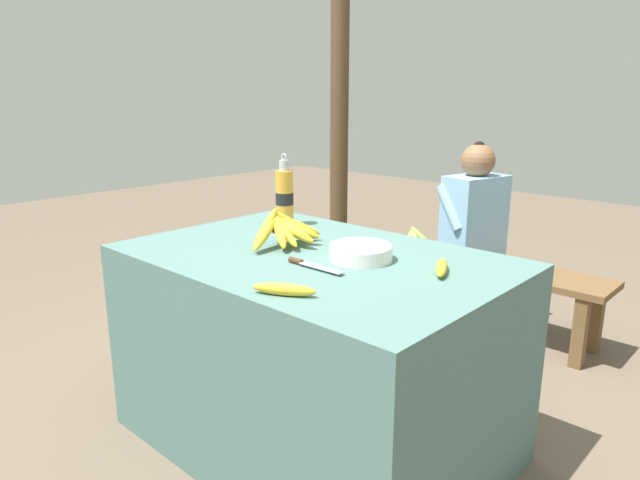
{
  "coord_description": "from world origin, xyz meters",
  "views": [
    {
      "loc": [
        1.34,
        -1.43,
        1.32
      ],
      "look_at": [
        -0.02,
        0.05,
        0.79
      ],
      "focal_mm": 32.0,
      "sensor_mm": 36.0,
      "label": 1
    }
  ],
  "objects_px": {
    "knife": "(308,264)",
    "banana_bunch_green": "(416,238)",
    "serving_bowl": "(361,251)",
    "water_bottle": "(285,197)",
    "support_post_near": "(339,107)",
    "loose_banana_side": "(441,267)",
    "loose_banana_front": "(284,289)",
    "wooden_bench": "(472,270)",
    "seated_vendor": "(467,223)",
    "banana_bunch_ripe": "(284,228)"
  },
  "relations": [
    {
      "from": "knife",
      "to": "banana_bunch_green",
      "type": "height_order",
      "value": "knife"
    },
    {
      "from": "serving_bowl",
      "to": "water_bottle",
      "type": "relative_size",
      "value": 0.7
    },
    {
      "from": "knife",
      "to": "support_post_near",
      "type": "distance_m",
      "value": 2.36
    },
    {
      "from": "loose_banana_side",
      "to": "support_post_near",
      "type": "distance_m",
      "value": 2.43
    },
    {
      "from": "loose_banana_front",
      "to": "wooden_bench",
      "type": "bearing_deg",
      "value": 100.87
    },
    {
      "from": "wooden_bench",
      "to": "seated_vendor",
      "type": "height_order",
      "value": "seated_vendor"
    },
    {
      "from": "loose_banana_side",
      "to": "knife",
      "type": "bearing_deg",
      "value": -145.67
    },
    {
      "from": "knife",
      "to": "wooden_bench",
      "type": "xyz_separation_m",
      "value": [
        -0.21,
        1.57,
        -0.43
      ]
    },
    {
      "from": "banana_bunch_ripe",
      "to": "loose_banana_side",
      "type": "distance_m",
      "value": 0.62
    },
    {
      "from": "loose_banana_front",
      "to": "support_post_near",
      "type": "xyz_separation_m",
      "value": [
        -1.57,
        2.06,
        0.44
      ]
    },
    {
      "from": "wooden_bench",
      "to": "banana_bunch_green",
      "type": "xyz_separation_m",
      "value": [
        -0.37,
        -0.01,
        0.13
      ]
    },
    {
      "from": "water_bottle",
      "to": "wooden_bench",
      "type": "distance_m",
      "value": 1.35
    },
    {
      "from": "loose_banana_front",
      "to": "support_post_near",
      "type": "distance_m",
      "value": 2.63
    },
    {
      "from": "banana_bunch_green",
      "to": "support_post_near",
      "type": "xyz_separation_m",
      "value": [
        -0.85,
        0.26,
        0.75
      ]
    },
    {
      "from": "knife",
      "to": "seated_vendor",
      "type": "relative_size",
      "value": 0.22
    },
    {
      "from": "seated_vendor",
      "to": "banana_bunch_ripe",
      "type": "bearing_deg",
      "value": 103.53
    },
    {
      "from": "serving_bowl",
      "to": "seated_vendor",
      "type": "xyz_separation_m",
      "value": [
        -0.32,
        1.36,
        -0.18
      ]
    },
    {
      "from": "knife",
      "to": "water_bottle",
      "type": "bearing_deg",
      "value": 142.47
    },
    {
      "from": "water_bottle",
      "to": "knife",
      "type": "relative_size",
      "value": 1.36
    },
    {
      "from": "loose_banana_side",
      "to": "seated_vendor",
      "type": "height_order",
      "value": "seated_vendor"
    },
    {
      "from": "banana_bunch_green",
      "to": "seated_vendor",
      "type": "bearing_deg",
      "value": -2.59
    },
    {
      "from": "seated_vendor",
      "to": "serving_bowl",
      "type": "bearing_deg",
      "value": 116.93
    },
    {
      "from": "water_bottle",
      "to": "support_post_near",
      "type": "height_order",
      "value": "support_post_near"
    },
    {
      "from": "water_bottle",
      "to": "knife",
      "type": "distance_m",
      "value": 0.62
    },
    {
      "from": "serving_bowl",
      "to": "loose_banana_side",
      "type": "distance_m",
      "value": 0.29
    },
    {
      "from": "wooden_bench",
      "to": "support_post_near",
      "type": "height_order",
      "value": "support_post_near"
    },
    {
      "from": "loose_banana_side",
      "to": "support_post_near",
      "type": "relative_size",
      "value": 0.07
    },
    {
      "from": "knife",
      "to": "seated_vendor",
      "type": "bearing_deg",
      "value": 98.34
    },
    {
      "from": "wooden_bench",
      "to": "loose_banana_front",
      "type": "bearing_deg",
      "value": -79.13
    },
    {
      "from": "loose_banana_side",
      "to": "loose_banana_front",
      "type": "bearing_deg",
      "value": -114.31
    },
    {
      "from": "knife",
      "to": "banana_bunch_green",
      "type": "xyz_separation_m",
      "value": [
        -0.58,
        1.56,
        -0.31
      ]
    },
    {
      "from": "seated_vendor",
      "to": "loose_banana_front",
      "type": "bearing_deg",
      "value": 115.73
    },
    {
      "from": "banana_bunch_green",
      "to": "loose_banana_front",
      "type": "bearing_deg",
      "value": -68.17
    },
    {
      "from": "water_bottle",
      "to": "loose_banana_side",
      "type": "bearing_deg",
      "value": -8.24
    },
    {
      "from": "loose_banana_side",
      "to": "knife",
      "type": "distance_m",
      "value": 0.44
    },
    {
      "from": "loose_banana_side",
      "to": "knife",
      "type": "height_order",
      "value": "loose_banana_side"
    },
    {
      "from": "banana_bunch_ripe",
      "to": "serving_bowl",
      "type": "distance_m",
      "value": 0.33
    },
    {
      "from": "loose_banana_front",
      "to": "water_bottle",
      "type": "bearing_deg",
      "value": 135.86
    },
    {
      "from": "banana_bunch_ripe",
      "to": "loose_banana_side",
      "type": "bearing_deg",
      "value": 10.69
    },
    {
      "from": "banana_bunch_green",
      "to": "serving_bowl",
      "type": "bearing_deg",
      "value": -64.36
    },
    {
      "from": "loose_banana_side",
      "to": "wooden_bench",
      "type": "height_order",
      "value": "loose_banana_side"
    },
    {
      "from": "knife",
      "to": "seated_vendor",
      "type": "xyz_separation_m",
      "value": [
        -0.24,
        1.54,
        -0.16
      ]
    },
    {
      "from": "serving_bowl",
      "to": "wooden_bench",
      "type": "xyz_separation_m",
      "value": [
        -0.29,
        1.38,
        -0.45
      ]
    },
    {
      "from": "serving_bowl",
      "to": "loose_banana_front",
      "type": "height_order",
      "value": "serving_bowl"
    },
    {
      "from": "banana_bunch_ripe",
      "to": "water_bottle",
      "type": "bearing_deg",
      "value": 135.78
    },
    {
      "from": "loose_banana_front",
      "to": "banana_bunch_ripe",
      "type": "bearing_deg",
      "value": 135.92
    },
    {
      "from": "water_bottle",
      "to": "knife",
      "type": "xyz_separation_m",
      "value": [
        0.49,
        -0.37,
        -0.12
      ]
    },
    {
      "from": "seated_vendor",
      "to": "water_bottle",
      "type": "bearing_deg",
      "value": 91.79
    },
    {
      "from": "banana_bunch_ripe",
      "to": "wooden_bench",
      "type": "bearing_deg",
      "value": 88.47
    },
    {
      "from": "wooden_bench",
      "to": "banana_bunch_green",
      "type": "relative_size",
      "value": 4.97
    }
  ]
}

